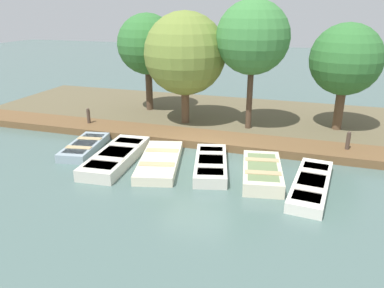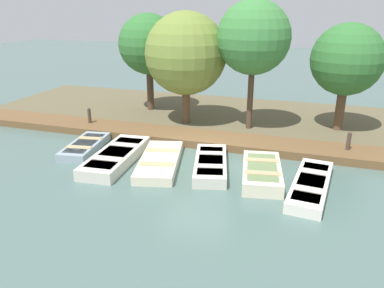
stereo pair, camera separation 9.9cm
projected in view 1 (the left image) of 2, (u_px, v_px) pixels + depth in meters
The scene contains 15 objects.
ground_plane at pixel (197, 157), 13.40m from camera, with size 80.00×80.00×0.00m, color #4C6660.
shore_bank at pixel (228, 118), 17.85m from camera, with size 8.00×24.00×0.14m.
dock_walkway at pixel (209, 139), 14.70m from camera, with size 1.57×22.76×0.30m.
rowboat_0 at pixel (85, 147), 13.92m from camera, with size 2.73×1.41×0.33m.
rowboat_1 at pixel (116, 157), 12.88m from camera, with size 3.62×1.48×0.41m.
rowboat_2 at pixel (160, 161), 12.62m from camera, with size 3.44×1.97×0.33m.
rowboat_3 at pixel (211, 164), 12.30m from camera, with size 3.08×1.69×0.38m.
rowboat_4 at pixel (262, 172), 11.66m from camera, with size 2.81×1.59×0.44m.
rowboat_5 at pixel (311, 185), 10.95m from camera, with size 3.43×1.29×0.34m.
mooring_post_near at pixel (89, 119), 16.20m from camera, with size 0.14×0.14×0.96m.
mooring_post_far at pixel (348, 144), 13.23m from camera, with size 0.14×0.14×0.96m.
park_tree_far_left at pixel (147, 45), 17.92m from camera, with size 2.88×2.88×4.80m.
park_tree_left at pixel (185, 54), 15.85m from camera, with size 3.50×3.50×4.93m.
park_tree_center at pixel (253, 38), 14.83m from camera, with size 2.95×2.95×5.38m.
park_tree_right at pixel (346, 60), 15.00m from camera, with size 2.87×2.87×4.50m.
Camera 1 is at (11.89, 3.56, 5.08)m, focal length 35.00 mm.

